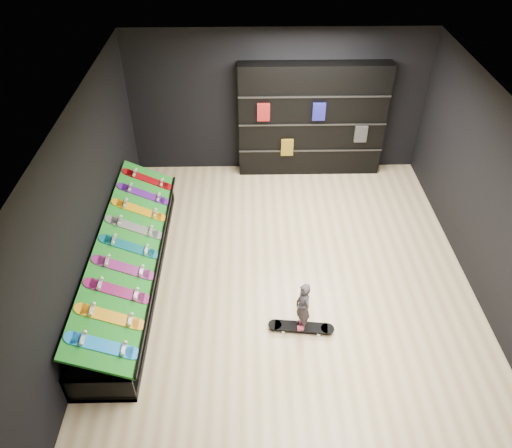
{
  "coord_description": "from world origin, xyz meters",
  "views": [
    {
      "loc": [
        -0.62,
        -5.9,
        5.88
      ],
      "look_at": [
        -0.5,
        0.2,
        1.0
      ],
      "focal_mm": 35.0,
      "sensor_mm": 36.0,
      "label": 1
    }
  ],
  "objects_px": {
    "floor_skateboard": "(301,328)",
    "display_rack": "(130,269)",
    "back_shelving": "(312,120)",
    "child": "(302,315)"
  },
  "relations": [
    {
      "from": "floor_skateboard",
      "to": "child",
      "type": "relative_size",
      "value": 1.94
    },
    {
      "from": "floor_skateboard",
      "to": "display_rack",
      "type": "bearing_deg",
      "value": 164.38
    },
    {
      "from": "display_rack",
      "to": "child",
      "type": "bearing_deg",
      "value": -22.18
    },
    {
      "from": "back_shelving",
      "to": "floor_skateboard",
      "type": "distance_m",
      "value": 4.6
    },
    {
      "from": "display_rack",
      "to": "child",
      "type": "height_order",
      "value": "child"
    },
    {
      "from": "floor_skateboard",
      "to": "back_shelving",
      "type": "bearing_deg",
      "value": 89.45
    },
    {
      "from": "floor_skateboard",
      "to": "child",
      "type": "bearing_deg",
      "value": 6.56
    },
    {
      "from": "child",
      "to": "display_rack",
      "type": "bearing_deg",
      "value": -132.09
    },
    {
      "from": "display_rack",
      "to": "floor_skateboard",
      "type": "xyz_separation_m",
      "value": [
        2.69,
        -1.1,
        -0.21
      ]
    },
    {
      "from": "back_shelving",
      "to": "floor_skateboard",
      "type": "xyz_separation_m",
      "value": [
        -0.55,
        -4.42,
        -1.15
      ]
    }
  ]
}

